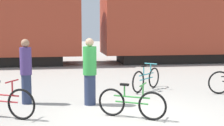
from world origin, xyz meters
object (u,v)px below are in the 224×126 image
at_px(bicycle_maroon, 3,102).
at_px(freight_train, 91,10).
at_px(bicycle_teal, 146,79).
at_px(person_in_purple, 26,71).
at_px(person_in_green, 90,72).
at_px(bicycle_green, 132,103).

bearing_deg(bicycle_maroon, freight_train, 73.99).
height_order(bicycle_teal, person_in_purple, person_in_purple).
relative_size(freight_train, person_in_green, 29.82).
xyz_separation_m(freight_train, person_in_green, (-0.96, -9.61, -2.13)).
bearing_deg(person_in_purple, bicycle_green, 161.35).
bearing_deg(bicycle_green, bicycle_teal, 68.75).
xyz_separation_m(freight_train, bicycle_teal, (1.04, -7.96, -2.65)).
relative_size(bicycle_teal, person_in_green, 0.71).
bearing_deg(bicycle_teal, bicycle_maroon, -147.76).
bearing_deg(bicycle_maroon, bicycle_green, -9.43).
distance_m(freight_train, bicycle_teal, 8.45).
height_order(bicycle_teal, person_in_green, person_in_green).
xyz_separation_m(freight_train, person_in_purple, (-2.63, -9.23, -2.13)).
bearing_deg(person_in_green, person_in_purple, 106.52).
bearing_deg(bicycle_green, person_in_green, 120.49).
relative_size(freight_train, bicycle_green, 37.34).
height_order(freight_train, bicycle_teal, freight_train).
height_order(freight_train, bicycle_green, freight_train).
bearing_deg(bicycle_maroon, person_in_green, 23.88).
bearing_deg(freight_train, bicycle_teal, -82.54).
height_order(person_in_green, person_in_purple, person_in_green).
distance_m(bicycle_green, person_in_green, 1.70).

